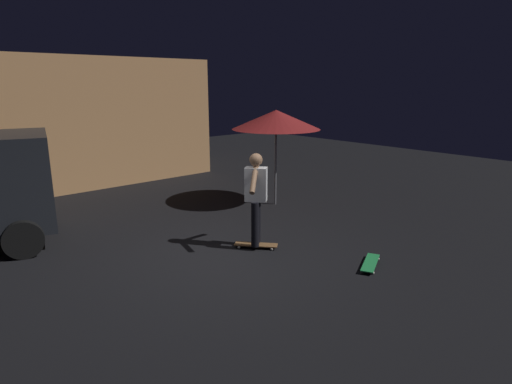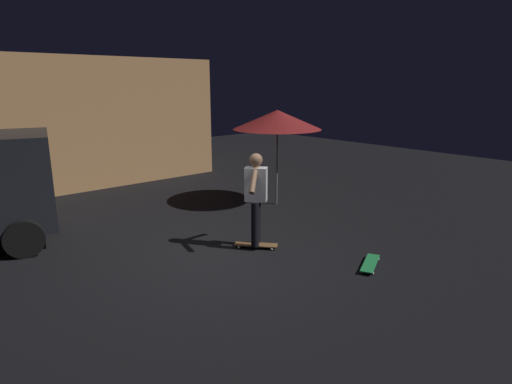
% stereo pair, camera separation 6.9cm
% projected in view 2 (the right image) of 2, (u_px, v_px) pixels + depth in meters
% --- Properties ---
extents(ground_plane, '(28.00, 28.00, 0.00)m').
position_uv_depth(ground_plane, '(219.00, 258.00, 7.42)').
color(ground_plane, black).
extents(low_building, '(10.42, 3.20, 3.63)m').
position_uv_depth(low_building, '(24.00, 124.00, 12.00)').
color(low_building, tan).
rests_on(low_building, ground_plane).
extents(patio_umbrella, '(2.10, 2.10, 2.30)m').
position_uv_depth(patio_umbrella, '(277.00, 120.00, 10.17)').
color(patio_umbrella, slate).
rests_on(patio_umbrella, ground_plane).
extents(skateboard_ridden, '(0.65, 0.73, 0.07)m').
position_uv_depth(skateboard_ridden, '(256.00, 245.00, 7.84)').
color(skateboard_ridden, olive).
rests_on(skateboard_ridden, ground_plane).
extents(skateboard_spare, '(0.79, 0.51, 0.07)m').
position_uv_depth(skateboard_spare, '(370.00, 263.00, 7.04)').
color(skateboard_spare, green).
rests_on(skateboard_spare, ground_plane).
extents(skater, '(0.81, 0.70, 1.67)m').
position_uv_depth(skater, '(256.00, 193.00, 7.60)').
color(skater, black).
rests_on(skater, skateboard_ridden).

